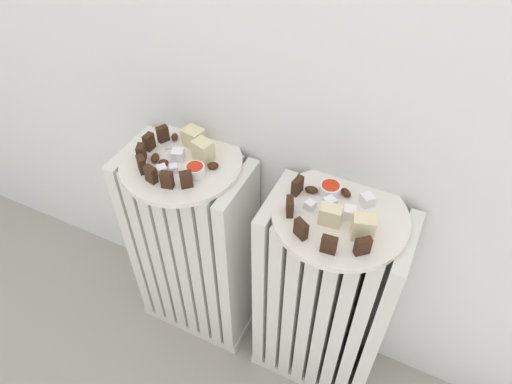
{
  "coord_description": "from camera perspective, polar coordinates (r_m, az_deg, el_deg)",
  "views": [
    {
      "loc": [
        0.31,
        -0.36,
        1.32
      ],
      "look_at": [
        0.0,
        0.28,
        0.61
      ],
      "focal_mm": 32.6,
      "sensor_mm": 36.0,
      "label": 1
    }
  ],
  "objects": [
    {
      "name": "turkish_delight_right_2",
      "position": [
        0.95,
        9.04,
        -1.31
      ],
      "size": [
        0.03,
        0.03,
        0.02
      ],
      "primitive_type": "cube",
      "rotation": [
        0.0,
        0.0,
        0.95
      ],
      "color": "white",
      "rests_on": "plate_right"
    },
    {
      "name": "dark_cake_slice_right_1",
      "position": [
        0.92,
        4.17,
        -1.78
      ],
      "size": [
        0.02,
        0.03,
        0.04
      ],
      "primitive_type": "cube",
      "rotation": [
        0.0,
        0.0,
        -1.13
      ],
      "color": "#382114",
      "rests_on": "plate_right"
    },
    {
      "name": "plate_left",
      "position": [
        1.07,
        -9.16,
        3.61
      ],
      "size": [
        0.28,
        0.28,
        0.01
      ],
      "primitive_type": "cylinder",
      "color": "silver",
      "rests_on": "radiator_left"
    },
    {
      "name": "turkish_delight_right_1",
      "position": [
        0.94,
        6.67,
        -1.65
      ],
      "size": [
        0.02,
        0.02,
        0.02
      ],
      "primitive_type": "cube",
      "rotation": [
        0.0,
        0.0,
        1.3
      ],
      "color": "white",
      "rests_on": "plate_right"
    },
    {
      "name": "dark_cake_slice_right_4",
      "position": [
        0.87,
        12.96,
        -6.49
      ],
      "size": [
        0.03,
        0.03,
        0.04
      ],
      "primitive_type": "cube",
      "rotation": [
        0.0,
        0.0,
        0.7
      ],
      "color": "#382114",
      "rests_on": "plate_right"
    },
    {
      "name": "marble_cake_slice_left_1",
      "position": [
        1.04,
        -6.51,
        5.03
      ],
      "size": [
        0.05,
        0.04,
        0.05
      ],
      "primitive_type": "cube",
      "rotation": [
        0.0,
        0.0,
        -0.26
      ],
      "color": "beige",
      "rests_on": "plate_left"
    },
    {
      "name": "fork",
      "position": [
        1.08,
        -10.56,
        4.59
      ],
      "size": [
        0.06,
        0.09,
        0.0
      ],
      "color": "silver",
      "rests_on": "plate_left"
    },
    {
      "name": "dark_cake_slice_right_3",
      "position": [
        0.86,
        8.93,
        -6.41
      ],
      "size": [
        0.03,
        0.02,
        0.04
      ],
      "primitive_type": "cube",
      "rotation": [
        0.0,
        0.0,
        0.09
      ],
      "color": "#382114",
      "rests_on": "plate_right"
    },
    {
      "name": "plate_right",
      "position": [
        0.95,
        10.27,
        -2.84
      ],
      "size": [
        0.28,
        0.28,
        0.01
      ],
      "primitive_type": "cylinder",
      "color": "silver",
      "rests_on": "radiator_right"
    },
    {
      "name": "dark_cake_slice_left_1",
      "position": [
        1.1,
        -12.99,
        6.02
      ],
      "size": [
        0.02,
        0.03,
        0.04
      ],
      "primitive_type": "cube",
      "rotation": [
        0.0,
        0.0,
        -1.63
      ],
      "color": "#382114",
      "rests_on": "plate_left"
    },
    {
      "name": "medjool_date_left_0",
      "position": [
        1.07,
        -12.28,
        4.11
      ],
      "size": [
        0.03,
        0.04,
        0.01
      ],
      "primitive_type": "ellipsoid",
      "rotation": [
        0.0,
        0.0,
        2.0
      ],
      "color": "#3D1E0F",
      "rests_on": "plate_left"
    },
    {
      "name": "radiator_left",
      "position": [
        1.3,
        -7.56,
        -7.14
      ],
      "size": [
        0.32,
        0.18,
        0.62
      ],
      "color": "silver",
      "rests_on": "ground_plane"
    },
    {
      "name": "dark_cake_slice_left_3",
      "position": [
        1.04,
        -13.85,
        3.3
      ],
      "size": [
        0.03,
        0.03,
        0.04
      ],
      "primitive_type": "cube",
      "rotation": [
        0.0,
        0.0,
        -0.69
      ],
      "color": "#382114",
      "rests_on": "plate_left"
    },
    {
      "name": "marble_cake_slice_right_0",
      "position": [
        0.91,
        9.11,
        -2.83
      ],
      "size": [
        0.05,
        0.03,
        0.04
      ],
      "primitive_type": "cube",
      "rotation": [
        0.0,
        0.0,
        0.1
      ],
      "color": "beige",
      "rests_on": "plate_right"
    },
    {
      "name": "turkish_delight_right_0",
      "position": [
        0.93,
        11.4,
        -2.49
      ],
      "size": [
        0.03,
        0.03,
        0.02
      ],
      "primitive_type": "cube",
      "rotation": [
        0.0,
        0.0,
        0.23
      ],
      "color": "white",
      "rests_on": "plate_right"
    },
    {
      "name": "turkish_delight_right_3",
      "position": [
        0.97,
        13.48,
        -0.94
      ],
      "size": [
        0.03,
        0.03,
        0.02
      ],
      "primitive_type": "cube",
      "rotation": [
        0.0,
        0.0,
        0.83
      ],
      "color": "white",
      "rests_on": "plate_right"
    },
    {
      "name": "turkish_delight_left_0",
      "position": [
        1.03,
        -11.48,
        2.63
      ],
      "size": [
        0.03,
        0.03,
        0.02
      ],
      "primitive_type": "cube",
      "rotation": [
        0.0,
        0.0,
        0.89
      ],
      "color": "white",
      "rests_on": "plate_left"
    },
    {
      "name": "jam_bowl_left",
      "position": [
        1.01,
        -7.47,
        2.68
      ],
      "size": [
        0.04,
        0.04,
        0.03
      ],
      "color": "white",
      "rests_on": "plate_left"
    },
    {
      "name": "medjool_date_right_2",
      "position": [
        0.98,
        10.99,
        -0.08
      ],
      "size": [
        0.03,
        0.03,
        0.02
      ],
      "primitive_type": "ellipsoid",
      "rotation": [
        0.0,
        0.0,
        2.58
      ],
      "color": "#3D1E0F",
      "rests_on": "plate_right"
    },
    {
      "name": "marble_cake_slice_right_1",
      "position": [
        0.9,
        13.03,
        -4.24
      ],
      "size": [
        0.05,
        0.04,
        0.05
      ],
      "primitive_type": "cube",
      "rotation": [
        0.0,
        0.0,
        0.31
      ],
      "color": "beige",
      "rests_on": "plate_right"
    },
    {
      "name": "jam_bowl_right",
      "position": [
        0.97,
        9.09,
        0.4
      ],
      "size": [
        0.04,
        0.04,
        0.02
      ],
      "color": "white",
      "rests_on": "plate_right"
    },
    {
      "name": "medjool_date_right_1",
      "position": [
        0.93,
        13.96,
        -3.37
      ],
      "size": [
        0.02,
        0.03,
        0.02
      ],
      "primitive_type": "ellipsoid",
      "rotation": [
        0.0,
        0.0,
        1.42
      ],
      "color": "#3D1E0F",
      "rests_on": "plate_right"
    },
    {
      "name": "medjool_date_right_0",
      "position": [
        0.97,
        6.81,
        0.29
      ],
      "size": [
        0.03,
        0.02,
        0.02
      ],
      "primitive_type": "ellipsoid",
      "rotation": [
        0.0,
        0.0,
        0.19
      ],
      "color": "#3D1E0F",
      "rests_on": "plate_right"
    },
    {
      "name": "dark_cake_slice_left_2",
      "position": [
        1.07,
        -13.9,
        4.7
      ],
      "size": [
        0.02,
        0.03,
        0.04
      ],
      "primitive_type": "cube",
      "rotation": [
        0.0,
        0.0,
        -1.16
      ],
      "color": "#382114",
      "rests_on": "plate_left"
    },
    {
      "name": "dark_cake_slice_left_5",
      "position": [
        0.99,
        -10.87,
        1.48
      ],
      "size": [
        0.03,
        0.02,
        0.04
      ],
      "primitive_type": "cube",
      "rotation": [
        0.0,
        0.0,
        0.25
      ],
      "color": "#382114",
      "rests_on": "plate_left"
    },
    {
      "name": "dark_cake_slice_right_2",
      "position": [
        0.88,
        5.54,
        -4.54
      ],
      "size": [
        0.03,
        0.03,
        0.04
      ],
      "primitive_type": "cube",
      "rotation": [
        0.0,
        0.0,
        -0.52
      ],
      "color": "#382114",
      "rests_on": "plate_right"
    },
    {
      "name": "turkish_delight_left_2",
      "position": [
        1.03,
        -10.07,
        2.81
      ],
      "size": [
        0.03,
        0.03,
        0.02
      ],
      "primitive_type": "cube",
      "rotation": [
        0.0,
        0.0,
        0.74
      ],
      "color": "white",
      "rests_on": "plate_left"
    },
    {
      "name": "dark_cake_slice_left_6",
      "position": [
        0.98,
        -8.56,
        1.54
      ],
      "size": [
        0.03,
        0.03,
        0.04
      ],
      "primitive_type": "cube",
      "rotation": [
        0.0,
        0.0,
        0.71
      ],
      "color": "#382114",
      "rests_on": "plate_left"
    },
    {
      "name": "medjool_date_left_2",
      "position": [
        1.03,
        -5.3,
        3.24
      ],
      "size": [
        0.03,
        0.03,
        0.02
      ],
      "primitive_type": "ellipsoid",
      "rotation": [
        0.0,
        0.0,
        0.51
      ],
      "color": "#3D1E0F",
      "rests_on": "plate_left"
    },
    {
      "name": "dark_cake_slice_left_4",
      "position": [
        1.01,
        -12.78,
        2.13
      ],
      "size": [
        0.03,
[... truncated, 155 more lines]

